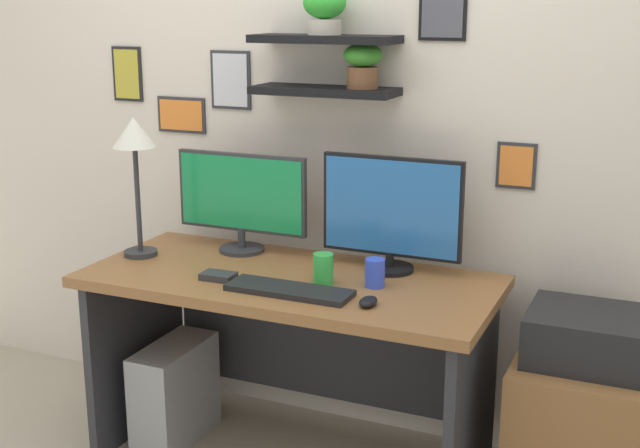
# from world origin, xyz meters

# --- Properties ---
(back_wall_assembly) EXTENTS (4.40, 0.24, 2.70)m
(back_wall_assembly) POSITION_xyz_m (-0.00, 0.44, 1.36)
(back_wall_assembly) COLOR beige
(back_wall_assembly) RESTS_ON ground
(desk) EXTENTS (1.50, 0.68, 0.75)m
(desk) POSITION_xyz_m (0.00, 0.05, 0.54)
(desk) COLOR brown
(desk) RESTS_ON ground
(monitor_left) EXTENTS (0.55, 0.18, 0.39)m
(monitor_left) POSITION_xyz_m (-0.31, 0.22, 0.96)
(monitor_left) COLOR #2D2D33
(monitor_left) RESTS_ON desk
(monitor_right) EXTENTS (0.53, 0.18, 0.43)m
(monitor_right) POSITION_xyz_m (0.31, 0.22, 0.97)
(monitor_right) COLOR black
(monitor_right) RESTS_ON desk
(keyboard) EXTENTS (0.44, 0.14, 0.02)m
(keyboard) POSITION_xyz_m (0.08, -0.17, 0.76)
(keyboard) COLOR black
(keyboard) RESTS_ON desk
(computer_mouse) EXTENTS (0.06, 0.09, 0.03)m
(computer_mouse) POSITION_xyz_m (0.37, -0.18, 0.77)
(computer_mouse) COLOR black
(computer_mouse) RESTS_ON desk
(desk_lamp) EXTENTS (0.17, 0.17, 0.54)m
(desk_lamp) POSITION_xyz_m (-0.65, 0.00, 1.18)
(desk_lamp) COLOR #2D2D33
(desk_lamp) RESTS_ON desk
(pen_cup) EXTENTS (0.07, 0.07, 0.10)m
(pen_cup) POSITION_xyz_m (0.32, 0.02, 0.80)
(pen_cup) COLOR blue
(pen_cup) RESTS_ON desk
(scissors_tray) EXTENTS (0.12, 0.08, 0.02)m
(scissors_tray) POSITION_xyz_m (-0.22, -0.13, 0.76)
(scissors_tray) COLOR #2D2D33
(scissors_tray) RESTS_ON desk
(water_cup) EXTENTS (0.07, 0.07, 0.11)m
(water_cup) POSITION_xyz_m (0.15, -0.03, 0.81)
(water_cup) COLOR green
(water_cup) RESTS_ON desk
(drawer_cabinet) EXTENTS (0.44, 0.50, 0.56)m
(drawer_cabinet) POSITION_xyz_m (1.04, 0.11, 0.28)
(drawer_cabinet) COLOR brown
(drawer_cabinet) RESTS_ON ground
(printer) EXTENTS (0.38, 0.34, 0.17)m
(printer) POSITION_xyz_m (1.04, 0.11, 0.64)
(printer) COLOR black
(printer) RESTS_ON drawer_cabinet
(computer_tower_left) EXTENTS (0.18, 0.40, 0.40)m
(computer_tower_left) POSITION_xyz_m (-0.50, -0.03, 0.20)
(computer_tower_left) COLOR #99999E
(computer_tower_left) RESTS_ON ground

